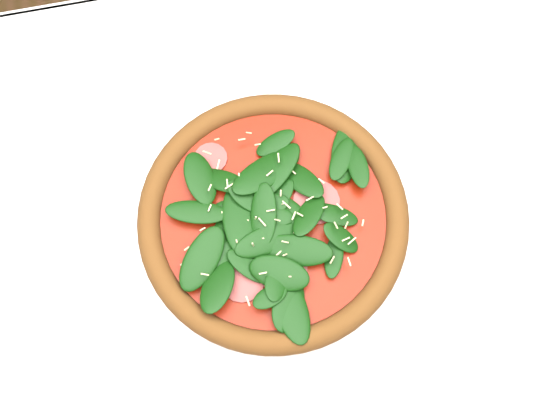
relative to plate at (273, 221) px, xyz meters
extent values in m
plane|color=brown|center=(0.00, -0.01, -0.76)|extent=(6.00, 6.00, 0.00)
cube|color=silver|center=(0.00, -0.01, -0.03)|extent=(1.20, 0.80, 0.04)
cylinder|color=#48321C|center=(0.54, 0.33, -0.40)|extent=(0.06, 0.06, 0.71)
cube|color=silver|center=(0.00, 0.39, -0.12)|extent=(1.20, 0.01, 0.22)
cylinder|color=white|center=(0.00, 0.00, 0.00)|extent=(0.39, 0.39, 0.01)
torus|color=white|center=(0.00, 0.00, 0.00)|extent=(0.39, 0.39, 0.01)
cylinder|color=brown|center=(0.00, 0.00, 0.01)|extent=(0.41, 0.41, 0.01)
torus|color=#965722|center=(0.00, 0.00, 0.02)|extent=(0.42, 0.42, 0.03)
cylinder|color=#961905|center=(0.00, 0.00, 0.02)|extent=(0.34, 0.34, 0.00)
cylinder|color=#9F443F|center=(0.00, 0.00, 0.02)|extent=(0.30, 0.30, 0.00)
ellipsoid|color=#0C3509|center=(0.00, 0.00, 0.03)|extent=(0.33, 0.33, 0.03)
cylinder|color=beige|center=(0.00, 0.00, 0.04)|extent=(0.30, 0.30, 0.00)
cylinder|color=white|center=(0.39, 0.24, 0.00)|extent=(0.15, 0.15, 0.01)
torus|color=white|center=(0.39, 0.24, 0.00)|extent=(0.15, 0.15, 0.01)
camera|label=1|loc=(-0.05, -0.21, 0.73)|focal=40.00mm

